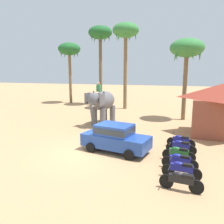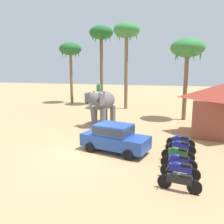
{
  "view_description": "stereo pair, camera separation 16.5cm",
  "coord_description": "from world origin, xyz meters",
  "views": [
    {
      "loc": [
        5.22,
        -12.13,
        4.97
      ],
      "look_at": [
        0.35,
        5.19,
        1.6
      ],
      "focal_mm": 36.73,
      "sensor_mm": 36.0,
      "label": 1
    },
    {
      "loc": [
        5.38,
        -12.09,
        4.97
      ],
      "look_at": [
        0.35,
        5.19,
        1.6
      ],
      "focal_mm": 36.73,
      "sensor_mm": 36.0,
      "label": 2
    }
  ],
  "objects": [
    {
      "name": "palm_tree_left_of_road",
      "position": [
        -5.01,
        18.39,
        9.37
      ],
      "size": [
        3.2,
        3.2,
        10.73
      ],
      "color": "brown",
      "rests_on": "ground"
    },
    {
      "name": "motorcycle_mid_row",
      "position": [
        5.56,
        -0.8,
        0.46
      ],
      "size": [
        1.8,
        0.55,
        0.94
      ],
      "color": "black",
      "rests_on": "ground"
    },
    {
      "name": "car_sedan_foreground",
      "position": [
        1.78,
        0.82,
        0.93
      ],
      "size": [
        4.38,
        2.59,
        1.7
      ],
      "color": "#23479E",
      "rests_on": "ground"
    },
    {
      "name": "motorcycle_end_of_row",
      "position": [
        5.66,
        2.6,
        0.46
      ],
      "size": [
        1.78,
        0.61,
        0.94
      ],
      "color": "black",
      "rests_on": "ground"
    },
    {
      "name": "roadside_hut",
      "position": [
        8.73,
        6.4,
        2.12
      ],
      "size": [
        5.33,
        4.6,
        4.0
      ],
      "color": "#994C38",
      "rests_on": "ground"
    },
    {
      "name": "motorcycle_second_in_row",
      "position": [
        5.63,
        -1.81,
        0.46
      ],
      "size": [
        1.8,
        0.55,
        0.94
      ],
      "color": "black",
      "rests_on": "ground"
    },
    {
      "name": "motorcycle_nearest_camera",
      "position": [
        5.59,
        -2.94,
        0.46
      ],
      "size": [
        1.8,
        0.55,
        0.94
      ],
      "color": "black",
      "rests_on": "ground"
    },
    {
      "name": "elephant_with_mahout",
      "position": [
        -1.18,
        7.34,
        1.99
      ],
      "size": [
        2.25,
        4.01,
        3.88
      ],
      "color": "slate",
      "rests_on": "ground"
    },
    {
      "name": "motorcycle_fourth_in_row",
      "position": [
        5.52,
        0.27,
        0.46
      ],
      "size": [
        1.79,
        0.55,
        0.94
      ],
      "color": "black",
      "rests_on": "ground"
    },
    {
      "name": "palm_tree_far_back",
      "position": [
        -9.93,
        18.98,
        7.57
      ],
      "size": [
        3.2,
        3.2,
        8.75
      ],
      "color": "brown",
      "rests_on": "ground"
    },
    {
      "name": "ground_plane",
      "position": [
        0.0,
        0.0,
        0.0
      ],
      "size": [
        120.0,
        120.0,
        0.0
      ],
      "primitive_type": "plane",
      "color": "tan"
    },
    {
      "name": "palm_tree_behind_elephant",
      "position": [
        -1.02,
        16.17,
        9.18
      ],
      "size": [
        3.2,
        3.2,
        10.51
      ],
      "color": "brown",
      "rests_on": "ground"
    },
    {
      "name": "motorcycle_far_in_row",
      "position": [
        5.65,
        1.5,
        0.46
      ],
      "size": [
        1.77,
        0.65,
        0.94
      ],
      "color": "black",
      "rests_on": "ground"
    },
    {
      "name": "palm_tree_near_hut",
      "position": [
        5.99,
        11.39,
        6.75
      ],
      "size": [
        3.2,
        3.2,
        7.87
      ],
      "color": "brown",
      "rests_on": "ground"
    }
  ]
}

